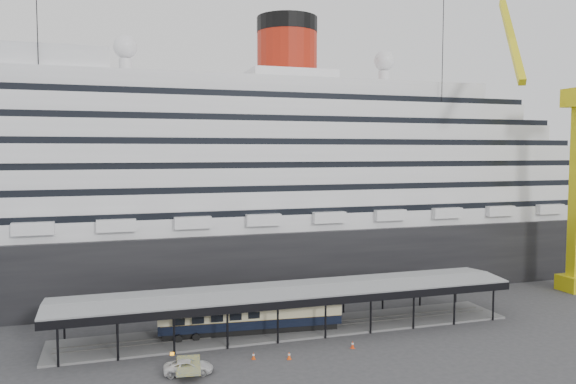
# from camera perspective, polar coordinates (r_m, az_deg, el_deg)

# --- Properties ---
(ground) EXTENTS (200.00, 200.00, 0.00)m
(ground) POSITION_cam_1_polar(r_m,az_deg,el_deg) (65.80, 1.69, -15.11)
(ground) COLOR #333335
(ground) RESTS_ON ground
(cruise_ship) EXTENTS (130.00, 30.00, 43.90)m
(cruise_ship) POSITION_cam_1_polar(r_m,az_deg,el_deg) (93.00, -4.77, 2.06)
(cruise_ship) COLOR black
(cruise_ship) RESTS_ON ground
(platform_canopy) EXTENTS (56.00, 9.18, 5.30)m
(platform_canopy) POSITION_cam_1_polar(r_m,az_deg,el_deg) (69.60, 0.31, -11.98)
(platform_canopy) COLOR slate
(platform_canopy) RESTS_ON ground
(crane_yellow) EXTENTS (23.83, 18.78, 47.60)m
(crane_yellow) POSITION_cam_1_polar(r_m,az_deg,el_deg) (96.72, 26.80, 2.67)
(crane_yellow) COLOR #D3C513
(crane_yellow) RESTS_ON ground
(port_truck) EXTENTS (5.03, 2.79, 1.33)m
(port_truck) POSITION_cam_1_polar(r_m,az_deg,el_deg) (58.18, -10.08, -17.11)
(port_truck) COLOR silver
(port_truck) RESTS_ON ground
(pullman_carriage) EXTENTS (21.81, 4.65, 21.26)m
(pullman_carriage) POSITION_cam_1_polar(r_m,az_deg,el_deg) (68.23, -3.77, -12.13)
(pullman_carriage) COLOR black
(pullman_carriage) RESTS_ON ground
(traffic_cone_left) EXTENTS (0.43, 0.43, 0.75)m
(traffic_cone_left) POSITION_cam_1_polar(r_m,az_deg,el_deg) (61.16, -3.52, -16.26)
(traffic_cone_left) COLOR #D9460C
(traffic_cone_left) RESTS_ON ground
(traffic_cone_mid) EXTENTS (0.51, 0.51, 0.84)m
(traffic_cone_mid) POSITION_cam_1_polar(r_m,az_deg,el_deg) (61.03, 0.11, -16.26)
(traffic_cone_mid) COLOR #F64D0D
(traffic_cone_mid) RESTS_ON ground
(traffic_cone_right) EXTENTS (0.51, 0.51, 0.85)m
(traffic_cone_right) POSITION_cam_1_polar(r_m,az_deg,el_deg) (64.52, 6.58, -15.13)
(traffic_cone_right) COLOR red
(traffic_cone_right) RESTS_ON ground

